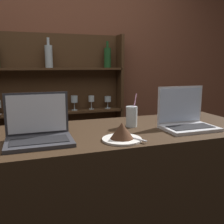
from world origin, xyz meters
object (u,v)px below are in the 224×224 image
object	(u,v)px
laptop_far	(186,119)
cake_plate	(122,133)
laptop_near	(39,131)
water_glass	(132,116)

from	to	relation	value
laptop_far	cake_plate	distance (m)	0.46
laptop_near	laptop_far	distance (m)	0.83
cake_plate	water_glass	world-z (taller)	water_glass
laptop_near	water_glass	xyz separation A→B (m)	(0.55, 0.13, 0.01)
laptop_near	water_glass	bearing A→B (deg)	13.69
laptop_far	cake_plate	bearing A→B (deg)	-166.17
laptop_near	laptop_far	xyz separation A→B (m)	(0.83, -0.01, 0.00)
laptop_near	cake_plate	bearing A→B (deg)	-16.53
laptop_near	laptop_far	size ratio (longest dim) A/B	1.02
laptop_near	cake_plate	world-z (taller)	laptop_near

